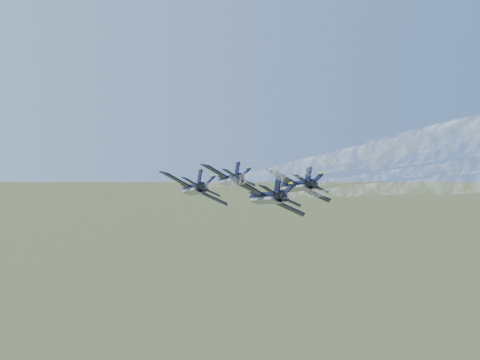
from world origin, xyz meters
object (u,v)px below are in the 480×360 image
jet_lead (230,179)px  jet_slot (266,197)px  jet_right (297,185)px  jet_left (193,188)px

jet_lead → jet_slot: size_ratio=1.00×
jet_right → jet_lead: bearing=126.9°
jet_left → jet_slot: 15.41m
jet_lead → jet_slot: bearing=-89.8°
jet_left → jet_slot: same height
jet_lead → jet_left: bearing=-125.9°
jet_left → jet_slot: bearing=-54.6°
jet_right → jet_left: bearing=-179.8°
jet_right → jet_slot: same height
jet_lead → jet_slot: (-7.66, -23.56, 0.00)m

